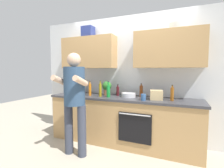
% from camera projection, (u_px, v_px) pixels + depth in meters
% --- Properties ---
extents(ground_plane, '(12.00, 12.00, 0.00)m').
position_uv_depth(ground_plane, '(121.00, 143.00, 3.15)').
color(ground_plane, '#B2A893').
extents(back_wall_unit, '(4.00, 0.38, 2.50)m').
position_uv_depth(back_wall_unit, '(126.00, 66.00, 3.27)').
color(back_wall_unit, silver).
rests_on(back_wall_unit, ground).
extents(counter, '(2.84, 0.67, 0.90)m').
position_uv_depth(counter, '(121.00, 120.00, 3.11)').
color(counter, tan).
rests_on(counter, ground).
extents(person_standing, '(0.49, 0.45, 1.68)m').
position_uv_depth(person_standing, '(74.00, 96.00, 2.64)').
color(person_standing, '#383D4C').
rests_on(person_standing, ground).
extents(bottle_syrup, '(0.06, 0.06, 0.27)m').
position_uv_depth(bottle_syrup, '(172.00, 94.00, 2.69)').
color(bottle_syrup, '#8C4C14').
rests_on(bottle_syrup, counter).
extents(bottle_vinegar, '(0.06, 0.06, 0.26)m').
position_uv_depth(bottle_vinegar, '(141.00, 91.00, 3.08)').
color(bottle_vinegar, brown).
rests_on(bottle_vinegar, counter).
extents(bottle_hotsauce, '(0.07, 0.07, 0.31)m').
position_uv_depth(bottle_hotsauce, '(70.00, 87.00, 3.60)').
color(bottle_hotsauce, red).
rests_on(bottle_hotsauce, counter).
extents(bottle_soda, '(0.07, 0.07, 0.30)m').
position_uv_depth(bottle_soda, '(108.00, 91.00, 3.05)').
color(bottle_soda, '#198C33').
rests_on(bottle_soda, counter).
extents(bottle_wine, '(0.06, 0.06, 0.23)m').
position_uv_depth(bottle_wine, '(118.00, 91.00, 3.24)').
color(bottle_wine, '#471419').
rests_on(bottle_wine, counter).
extents(bottle_juice, '(0.05, 0.05, 0.29)m').
position_uv_depth(bottle_juice, '(90.00, 89.00, 3.24)').
color(bottle_juice, orange).
rests_on(bottle_juice, counter).
extents(bottle_oil, '(0.05, 0.05, 0.31)m').
position_uv_depth(bottle_oil, '(100.00, 90.00, 3.12)').
color(bottle_oil, olive).
rests_on(bottle_oil, counter).
extents(cup_tea, '(0.09, 0.09, 0.11)m').
position_uv_depth(cup_tea, '(143.00, 97.00, 2.73)').
color(cup_tea, '#33598C').
rests_on(cup_tea, counter).
extents(mixing_bowl, '(0.27, 0.27, 0.08)m').
position_uv_depth(mixing_bowl, '(128.00, 95.00, 3.06)').
color(mixing_bowl, silver).
rests_on(mixing_bowl, counter).
extents(knife_block, '(0.10, 0.14, 0.29)m').
position_uv_depth(knife_block, '(80.00, 90.00, 3.28)').
color(knife_block, brown).
rests_on(knife_block, counter).
extents(potted_herb, '(0.19, 0.19, 0.29)m').
position_uv_depth(potted_herb, '(107.00, 87.00, 3.29)').
color(potted_herb, '#9E6647').
rests_on(potted_herb, counter).
extents(grocery_bag_produce, '(0.20, 0.21, 0.17)m').
position_uv_depth(grocery_bag_produce, '(79.00, 90.00, 3.56)').
color(grocery_bag_produce, silver).
rests_on(grocery_bag_produce, counter).
extents(grocery_bag_bread, '(0.24, 0.24, 0.16)m').
position_uv_depth(grocery_bag_bread, '(156.00, 95.00, 2.80)').
color(grocery_bag_bread, tan).
rests_on(grocery_bag_bread, counter).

